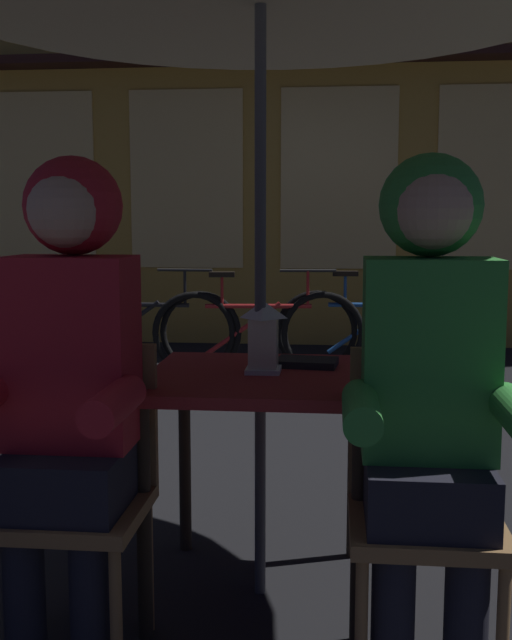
{
  "coord_description": "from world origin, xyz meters",
  "views": [
    {
      "loc": [
        0.23,
        -2.43,
        1.23
      ],
      "look_at": [
        0.0,
        -0.13,
        0.93
      ],
      "focal_mm": 43.64,
      "sensor_mm": 36.0,
      "label": 1
    }
  ],
  "objects_px": {
    "cafe_table": "(260,404)",
    "bicycle_fourth": "(380,329)",
    "bicycle_second": "(138,329)",
    "person_right_hooded": "(430,369)",
    "chair_left": "(79,482)",
    "lantern": "(263,335)",
    "chair_right": "(423,494)",
    "person_left_hooded": "(68,362)",
    "bicycle_third": "(258,331)",
    "book": "(307,362)"
  },
  "relations": [
    {
      "from": "cafe_table",
      "to": "bicycle_fourth",
      "type": "distance_m",
      "value": 3.85
    },
    {
      "from": "bicycle_second",
      "to": "bicycle_fourth",
      "type": "xyz_separation_m",
      "value": [
        1.94,
        0.17,
        0.0
      ]
    },
    {
      "from": "person_right_hooded",
      "to": "chair_left",
      "type": "bearing_deg",
      "value": 176.61
    },
    {
      "from": "bicycle_second",
      "to": "bicycle_fourth",
      "type": "distance_m",
      "value": 1.94
    },
    {
      "from": "lantern",
      "to": "bicycle_second",
      "type": "xyz_separation_m",
      "value": [
        -1.35,
        3.61,
        -0.51
      ]
    },
    {
      "from": "person_right_hooded",
      "to": "bicycle_second",
      "type": "bearing_deg",
      "value": 114.2
    },
    {
      "from": "chair_right",
      "to": "person_right_hooded",
      "type": "relative_size",
      "value": 0.62
    },
    {
      "from": "person_left_hooded",
      "to": "person_right_hooded",
      "type": "relative_size",
      "value": 1.0
    },
    {
      "from": "person_right_hooded",
      "to": "chair_right",
      "type": "bearing_deg",
      "value": 90.0
    },
    {
      "from": "lantern",
      "to": "person_left_hooded",
      "type": "bearing_deg",
      "value": -138.2
    },
    {
      "from": "cafe_table",
      "to": "bicycle_second",
      "type": "xyz_separation_m",
      "value": [
        -1.34,
        3.63,
        -0.29
      ]
    },
    {
      "from": "person_left_hooded",
      "to": "person_right_hooded",
      "type": "xyz_separation_m",
      "value": [
        0.96,
        0.0,
        0.0
      ]
    },
    {
      "from": "bicycle_second",
      "to": "bicycle_third",
      "type": "distance_m",
      "value": 0.97
    },
    {
      "from": "cafe_table",
      "to": "bicycle_third",
      "type": "relative_size",
      "value": 0.44
    },
    {
      "from": "cafe_table",
      "to": "bicycle_second",
      "type": "height_order",
      "value": "bicycle_second"
    },
    {
      "from": "chair_right",
      "to": "book",
      "type": "distance_m",
      "value": 0.66
    },
    {
      "from": "bicycle_third",
      "to": "book",
      "type": "height_order",
      "value": "bicycle_third"
    },
    {
      "from": "cafe_table",
      "to": "bicycle_fourth",
      "type": "relative_size",
      "value": 0.44
    },
    {
      "from": "chair_right",
      "to": "bicycle_second",
      "type": "distance_m",
      "value": 4.39
    },
    {
      "from": "lantern",
      "to": "person_right_hooded",
      "type": "bearing_deg",
      "value": -42.86
    },
    {
      "from": "chair_left",
      "to": "book",
      "type": "height_order",
      "value": "chair_left"
    },
    {
      "from": "chair_left",
      "to": "chair_right",
      "type": "distance_m",
      "value": 0.96
    },
    {
      "from": "book",
      "to": "chair_right",
      "type": "bearing_deg",
      "value": -50.13
    },
    {
      "from": "book",
      "to": "person_left_hooded",
      "type": "bearing_deg",
      "value": -131.76
    },
    {
      "from": "book",
      "to": "bicycle_second",
      "type": "bearing_deg",
      "value": 119.27
    },
    {
      "from": "lantern",
      "to": "chair_left",
      "type": "relative_size",
      "value": 0.27
    },
    {
      "from": "bicycle_second",
      "to": "chair_right",
      "type": "bearing_deg",
      "value": -65.5
    },
    {
      "from": "chair_right",
      "to": "bicycle_fourth",
      "type": "distance_m",
      "value": 4.17
    },
    {
      "from": "bicycle_third",
      "to": "lantern",
      "type": "bearing_deg",
      "value": -84.02
    },
    {
      "from": "lantern",
      "to": "person_left_hooded",
      "type": "height_order",
      "value": "person_left_hooded"
    },
    {
      "from": "lantern",
      "to": "person_left_hooded",
      "type": "distance_m",
      "value": 0.66
    },
    {
      "from": "bicycle_fourth",
      "to": "lantern",
      "type": "bearing_deg",
      "value": -98.82
    },
    {
      "from": "cafe_table",
      "to": "bicycle_third",
      "type": "xyz_separation_m",
      "value": [
        -0.37,
        3.61,
        -0.29
      ]
    },
    {
      "from": "lantern",
      "to": "chair_right",
      "type": "relative_size",
      "value": 0.27
    },
    {
      "from": "lantern",
      "to": "bicycle_fourth",
      "type": "distance_m",
      "value": 3.86
    },
    {
      "from": "chair_left",
      "to": "bicycle_fourth",
      "type": "height_order",
      "value": "chair_left"
    },
    {
      "from": "chair_right",
      "to": "bicycle_third",
      "type": "bearing_deg",
      "value": 102.04
    },
    {
      "from": "bicycle_fourth",
      "to": "book",
      "type": "height_order",
      "value": "bicycle_fourth"
    },
    {
      "from": "chair_left",
      "to": "person_left_hooded",
      "type": "bearing_deg",
      "value": -90.0
    },
    {
      "from": "chair_left",
      "to": "person_right_hooded",
      "type": "bearing_deg",
      "value": -3.39
    },
    {
      "from": "lantern",
      "to": "person_right_hooded",
      "type": "distance_m",
      "value": 0.64
    },
    {
      "from": "book",
      "to": "bicycle_third",
      "type": "bearing_deg",
      "value": 104.61
    },
    {
      "from": "cafe_table",
      "to": "person_right_hooded",
      "type": "bearing_deg",
      "value": -41.57
    },
    {
      "from": "chair_left",
      "to": "person_right_hooded",
      "type": "distance_m",
      "value": 1.03
    },
    {
      "from": "lantern",
      "to": "bicycle_second",
      "type": "height_order",
      "value": "lantern"
    },
    {
      "from": "person_right_hooded",
      "to": "book",
      "type": "distance_m",
      "value": 0.66
    },
    {
      "from": "person_right_hooded",
      "to": "book",
      "type": "height_order",
      "value": "person_right_hooded"
    },
    {
      "from": "bicycle_second",
      "to": "book",
      "type": "relative_size",
      "value": 8.4
    },
    {
      "from": "lantern",
      "to": "chair_right",
      "type": "bearing_deg",
      "value": -38.91
    },
    {
      "from": "chair_right",
      "to": "bicycle_fourth",
      "type": "xyz_separation_m",
      "value": [
        0.12,
        4.16,
        -0.14
      ]
    }
  ]
}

